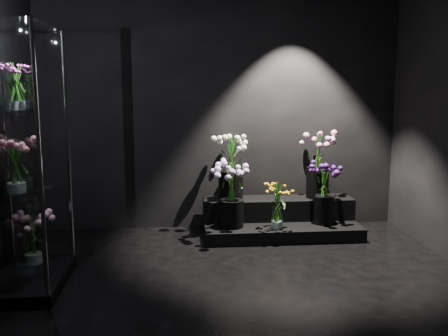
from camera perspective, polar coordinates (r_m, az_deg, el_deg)
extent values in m
plane|color=black|center=(3.95, 2.19, -14.60)|extent=(4.00, 4.00, 0.00)
plane|color=black|center=(5.60, -0.36, 7.30)|extent=(4.00, 0.00, 4.00)
plane|color=black|center=(1.66, 11.38, 2.11)|extent=(4.00, 0.00, 4.00)
cube|color=black|center=(5.49, 6.49, -6.90)|extent=(1.66, 0.74, 0.14)
cube|color=black|center=(5.62, 6.15, -4.57)|extent=(1.66, 0.37, 0.23)
cube|color=black|center=(4.45, -21.34, -11.79)|extent=(0.56, 0.94, 0.09)
cube|color=white|center=(4.24, -21.94, -2.29)|extent=(0.50, 0.88, 0.01)
cube|color=white|center=(4.17, -22.45, 5.93)|extent=(0.50, 0.88, 0.01)
cylinder|color=white|center=(5.22, 6.09, -5.69)|extent=(0.12, 0.12, 0.22)
cylinder|color=black|center=(5.24, 0.87, -5.22)|extent=(0.25, 0.25, 0.29)
cylinder|color=black|center=(5.48, 11.28, -4.67)|extent=(0.23, 0.23, 0.30)
cylinder|color=black|center=(5.47, 0.78, -1.99)|extent=(0.27, 0.27, 0.32)
cylinder|color=black|center=(5.65, 10.63, -1.62)|extent=(0.25, 0.25, 0.34)
cylinder|color=white|center=(4.08, -22.67, -1.10)|extent=(0.15, 0.15, 0.22)
cylinder|color=white|center=(4.31, -22.54, 7.51)|extent=(0.12, 0.12, 0.21)
cylinder|color=white|center=(4.63, -20.99, -8.67)|extent=(0.16, 0.16, 0.25)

